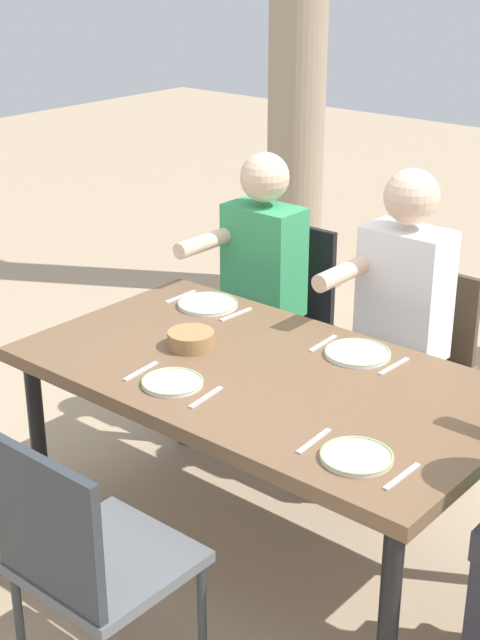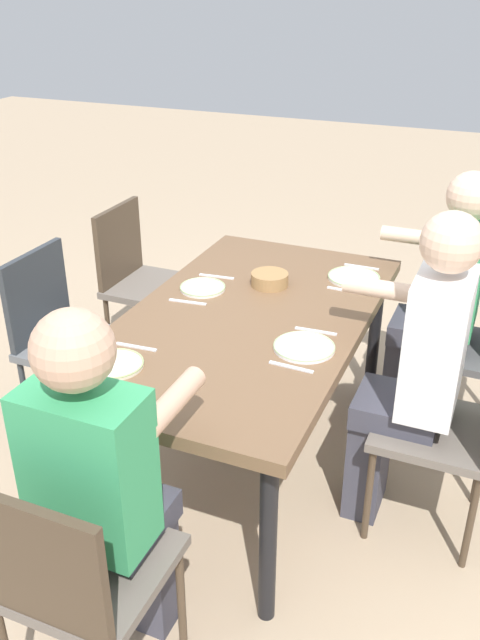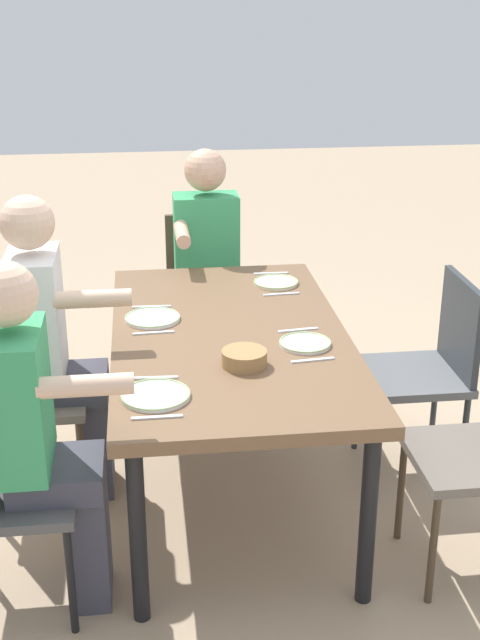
% 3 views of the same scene
% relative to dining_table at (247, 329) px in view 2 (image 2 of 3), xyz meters
% --- Properties ---
extents(ground_plane, '(16.00, 16.00, 0.00)m').
position_rel_dining_table_xyz_m(ground_plane, '(0.00, 0.00, -0.68)').
color(ground_plane, tan).
extents(dining_table, '(1.71, 0.96, 0.75)m').
position_rel_dining_table_xyz_m(dining_table, '(0.00, 0.00, 0.00)').
color(dining_table, brown).
rests_on(dining_table, ground).
extents(chair_west_north, '(0.44, 0.44, 0.91)m').
position_rel_dining_table_xyz_m(chair_west_north, '(-0.62, 0.90, -0.16)').
color(chair_west_north, '#4F4F50').
rests_on(chair_west_north, ground).
extents(chair_west_south, '(0.44, 0.44, 0.91)m').
position_rel_dining_table_xyz_m(chair_west_south, '(-0.62, -0.90, -0.15)').
color(chair_west_south, '#6A6158').
rests_on(chair_west_south, ground).
extents(chair_mid_north, '(0.44, 0.44, 0.86)m').
position_rel_dining_table_xyz_m(chair_mid_north, '(0.08, 0.89, -0.17)').
color(chair_mid_north, '#6A6158').
rests_on(chair_mid_north, ground).
extents(chair_mid_south, '(0.44, 0.44, 0.90)m').
position_rel_dining_table_xyz_m(chair_mid_south, '(0.08, -0.90, -0.16)').
color(chair_mid_south, '#5B5E61').
rests_on(chair_mid_south, ground).
extents(chair_head_east, '(0.44, 0.44, 0.88)m').
position_rel_dining_table_xyz_m(chair_head_east, '(1.27, 0.00, -0.16)').
color(chair_head_east, '#6A6158').
rests_on(chair_head_east, ground).
extents(diner_woman_green, '(0.50, 0.35, 1.29)m').
position_rel_dining_table_xyz_m(diner_woman_green, '(1.08, 0.00, 0.02)').
color(diner_woman_green, '#3F3F4C').
rests_on(diner_woman_green, ground).
extents(diner_man_white, '(0.35, 0.50, 1.32)m').
position_rel_dining_table_xyz_m(diner_man_white, '(0.08, 0.72, 0.03)').
color(diner_man_white, '#3F3F4C').
rests_on(diner_man_white, ground).
extents(diner_guest_third, '(0.35, 0.50, 1.28)m').
position_rel_dining_table_xyz_m(diner_guest_third, '(-0.63, 0.71, 0.01)').
color(diner_guest_third, '#3F3F4C').
rests_on(diner_guest_third, ground).
extents(plate_0, '(0.24, 0.24, 0.02)m').
position_rel_dining_table_xyz_m(plate_0, '(-0.55, 0.32, 0.07)').
color(plate_0, white).
rests_on(plate_0, dining_table).
extents(fork_0, '(0.02, 0.17, 0.01)m').
position_rel_dining_table_xyz_m(fork_0, '(-0.70, 0.32, 0.07)').
color(fork_0, silver).
rests_on(fork_0, dining_table).
extents(spoon_0, '(0.03, 0.17, 0.01)m').
position_rel_dining_table_xyz_m(spoon_0, '(-0.40, 0.32, 0.07)').
color(spoon_0, silver).
rests_on(spoon_0, dining_table).
extents(plate_1, '(0.21, 0.21, 0.02)m').
position_rel_dining_table_xyz_m(plate_1, '(-0.16, -0.28, 0.07)').
color(plate_1, white).
rests_on(plate_1, dining_table).
extents(fork_1, '(0.03, 0.17, 0.01)m').
position_rel_dining_table_xyz_m(fork_1, '(-0.31, -0.28, 0.07)').
color(fork_1, silver).
rests_on(fork_1, dining_table).
extents(spoon_1, '(0.03, 0.17, 0.01)m').
position_rel_dining_table_xyz_m(spoon_1, '(-0.01, -0.28, 0.07)').
color(spoon_1, silver).
rests_on(spoon_1, dining_table).
extents(plate_2, '(0.24, 0.24, 0.02)m').
position_rel_dining_table_xyz_m(plate_2, '(0.18, 0.31, 0.07)').
color(plate_2, white).
rests_on(plate_2, dining_table).
extents(fork_2, '(0.03, 0.17, 0.01)m').
position_rel_dining_table_xyz_m(fork_2, '(0.03, 0.31, 0.07)').
color(fork_2, silver).
rests_on(fork_2, dining_table).
extents(spoon_2, '(0.02, 0.17, 0.01)m').
position_rel_dining_table_xyz_m(spoon_2, '(0.33, 0.31, 0.07)').
color(spoon_2, silver).
rests_on(spoon_2, dining_table).
extents(plate_3, '(0.21, 0.21, 0.02)m').
position_rel_dining_table_xyz_m(plate_3, '(0.57, -0.28, 0.07)').
color(plate_3, silver).
rests_on(plate_3, dining_table).
extents(fork_3, '(0.03, 0.17, 0.01)m').
position_rel_dining_table_xyz_m(fork_3, '(0.42, -0.28, 0.07)').
color(fork_3, silver).
rests_on(fork_3, dining_table).
extents(spoon_3, '(0.02, 0.17, 0.01)m').
position_rel_dining_table_xyz_m(spoon_3, '(0.72, -0.28, 0.07)').
color(spoon_3, silver).
rests_on(spoon_3, dining_table).
extents(bread_basket, '(0.17, 0.17, 0.06)m').
position_rel_dining_table_xyz_m(bread_basket, '(-0.32, -0.02, 0.10)').
color(bread_basket, '#9E7547').
rests_on(bread_basket, dining_table).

